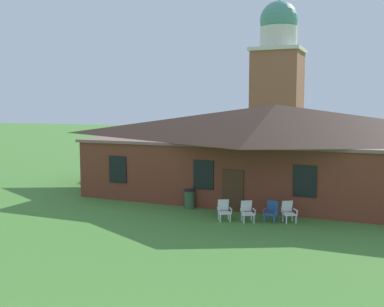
% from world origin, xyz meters
% --- Properties ---
extents(brick_building, '(21.38, 10.40, 5.38)m').
position_xyz_m(brick_building, '(-0.00, 20.92, 2.74)').
color(brick_building, brown).
rests_on(brick_building, ground).
extents(dome_tower, '(5.18, 5.18, 16.89)m').
position_xyz_m(dome_tower, '(-4.54, 42.07, 7.63)').
color(dome_tower, '#93563D').
rests_on(dome_tower, ground).
extents(lawn_chair_by_porch, '(0.83, 0.86, 0.96)m').
position_xyz_m(lawn_chair_by_porch, '(-0.79, 13.97, 0.50)').
color(lawn_chair_by_porch, white).
rests_on(lawn_chair_by_porch, ground).
extents(lawn_chair_near_door, '(0.83, 0.86, 0.96)m').
position_xyz_m(lawn_chair_near_door, '(0.27, 14.19, 0.50)').
color(lawn_chair_near_door, white).
rests_on(lawn_chair_near_door, ground).
extents(lawn_chair_left_end, '(0.67, 0.70, 0.96)m').
position_xyz_m(lawn_chair_left_end, '(1.31, 14.61, 0.50)').
color(lawn_chair_left_end, '#2D5693').
rests_on(lawn_chair_left_end, ground).
extents(lawn_chair_middle, '(0.84, 0.87, 0.96)m').
position_xyz_m(lawn_chair_middle, '(2.03, 14.85, 0.50)').
color(lawn_chair_middle, white).
rests_on(lawn_chair_middle, ground).
extents(trash_bin, '(0.56, 0.56, 0.98)m').
position_xyz_m(trash_bin, '(-3.24, 15.62, 0.50)').
color(trash_bin, '#335638').
rests_on(trash_bin, ground).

